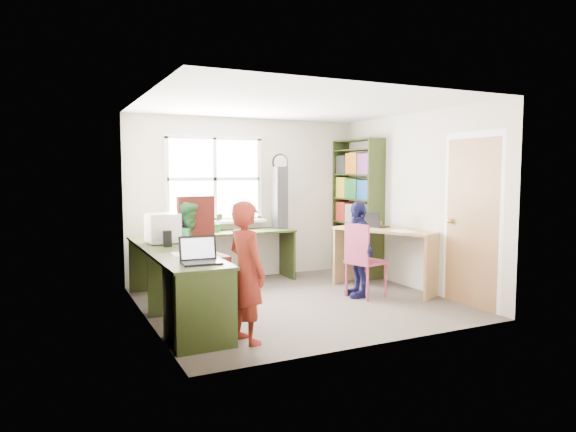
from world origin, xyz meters
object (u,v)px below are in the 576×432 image
object	(u,v)px
crt_monitor	(163,228)
person_green	(190,251)
potted_plant	(218,223)
person_red	(247,272)
right_desk	(388,245)
laptop_left	(200,257)
cd_tower	(280,198)
swivel_chair	(201,257)
laptop_right	(374,224)
bookshelf	(357,210)
wooden_chair	(363,257)
l_desk	(199,280)
person_navy	(358,249)

from	to	relation	value
crt_monitor	person_green	distance (m)	0.48
potted_plant	person_red	distance (m)	2.56
right_desk	person_green	xyz separation A→B (m)	(-2.62, 0.58, 0.02)
laptop_left	potted_plant	size ratio (longest dim) A/B	1.37
person_red	crt_monitor	bearing A→B (deg)	1.59
potted_plant	person_green	distance (m)	0.94
cd_tower	person_red	size ratio (longest dim) A/B	0.69
right_desk	swivel_chair	size ratio (longest dim) A/B	1.23
person_red	laptop_right	bearing A→B (deg)	-71.46
laptop_left	person_red	xyz separation A→B (m)	(0.38, -0.23, -0.14)
bookshelf	wooden_chair	world-z (taller)	bookshelf
l_desk	person_navy	bearing A→B (deg)	6.16
bookshelf	cd_tower	world-z (taller)	bookshelf
cd_tower	potted_plant	bearing A→B (deg)	176.73
l_desk	right_desk	bearing A→B (deg)	8.57
laptop_left	cd_tower	xyz separation A→B (m)	(1.90, 2.30, 0.41)
bookshelf	potted_plant	bearing A→B (deg)	174.49
l_desk	laptop_right	bearing A→B (deg)	13.28
l_desk	crt_monitor	xyz separation A→B (m)	(-0.19, 0.89, 0.48)
right_desk	wooden_chair	bearing A→B (deg)	-178.63
bookshelf	person_navy	bearing A→B (deg)	-122.84
l_desk	bookshelf	xyz separation A→B (m)	(2.96, 1.47, 0.55)
l_desk	right_desk	world-z (taller)	right_desk
swivel_chair	crt_monitor	world-z (taller)	swivel_chair
wooden_chair	laptop_right	bearing A→B (deg)	28.51
person_red	person_green	distance (m)	1.82
cd_tower	person_red	bearing A→B (deg)	-126.28
laptop_right	cd_tower	bearing A→B (deg)	26.17
bookshelf	potted_plant	world-z (taller)	bookshelf
l_desk	swivel_chair	distance (m)	0.91
wooden_chair	right_desk	bearing A→B (deg)	9.14
cd_tower	laptop_left	bearing A→B (deg)	-134.91
laptop_left	person_red	world-z (taller)	person_red
bookshelf	laptop_left	distance (m)	3.73
laptop_right	cd_tower	xyz separation A→B (m)	(-0.94, 1.09, 0.33)
person_red	wooden_chair	bearing A→B (deg)	-75.71
right_desk	person_navy	bearing A→B (deg)	173.73
wooden_chair	potted_plant	bearing A→B (deg)	117.53
cd_tower	person_green	world-z (taller)	cd_tower
wooden_chair	person_red	size ratio (longest dim) A/B	0.71
swivel_chair	wooden_chair	xyz separation A→B (m)	(1.90, -0.72, -0.04)
swivel_chair	laptop_right	bearing A→B (deg)	-13.11
right_desk	cd_tower	xyz separation A→B (m)	(-1.04, 1.30, 0.61)
swivel_chair	wooden_chair	bearing A→B (deg)	-28.38
laptop_left	cd_tower	world-z (taller)	cd_tower
swivel_chair	laptop_left	world-z (taller)	swivel_chair
right_desk	cd_tower	bearing A→B (deg)	105.64
cd_tower	swivel_chair	bearing A→B (deg)	-155.30
laptop_right	person_green	world-z (taller)	person_green
crt_monitor	cd_tower	distance (m)	2.12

